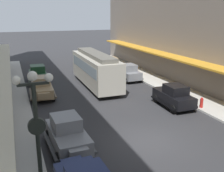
# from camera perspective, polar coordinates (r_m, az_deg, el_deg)

# --- Properties ---
(ground_plane) EXTENTS (200.00, 200.00, 0.00)m
(ground_plane) POSITION_cam_1_polar(r_m,az_deg,el_deg) (15.73, 8.09, -11.91)
(ground_plane) COLOR #2D2D30
(sidewalk_left) EXTENTS (3.00, 60.00, 0.15)m
(sidewalk_left) POSITION_cam_1_polar(r_m,az_deg,el_deg) (14.06, -20.95, -16.13)
(sidewalk_left) COLOR #B7B5AD
(sidewalk_left) RESTS_ON ground
(parked_car_2) EXTENTS (2.29, 4.31, 1.84)m
(parked_car_2) POSITION_cam_1_polar(r_m,az_deg,el_deg) (33.41, -0.36, 4.81)
(parked_car_2) COLOR #997F5B
(parked_car_2) RESTS_ON ground
(parked_car_3) EXTENTS (2.27, 4.31, 1.84)m
(parked_car_3) POSITION_cam_1_polar(r_m,az_deg,el_deg) (28.97, 3.41, 3.09)
(parked_car_3) COLOR slate
(parked_car_3) RESTS_ON ground
(parked_car_4) EXTENTS (2.29, 4.31, 1.84)m
(parked_car_4) POSITION_cam_1_polar(r_m,az_deg,el_deg) (14.64, -9.73, -10.05)
(parked_car_4) COLOR slate
(parked_car_4) RESTS_ON ground
(parked_car_5) EXTENTS (2.26, 4.30, 1.84)m
(parked_car_5) POSITION_cam_1_polar(r_m,az_deg,el_deg) (21.25, 13.34, -2.00)
(parked_car_5) COLOR black
(parked_car_5) RESTS_ON ground
(parked_car_6) EXTENTS (2.20, 4.28, 1.84)m
(parked_car_6) POSITION_cam_1_polar(r_m,az_deg,el_deg) (29.03, -15.86, 2.54)
(parked_car_6) COLOR #193D23
(parked_car_6) RESTS_ON ground
(parked_car_7) EXTENTS (2.31, 4.32, 1.84)m
(parked_car_7) POSITION_cam_1_polar(r_m,az_deg,el_deg) (23.75, -15.08, -0.25)
(parked_car_7) COLOR #997F5B
(parked_car_7) RESTS_ON ground
(streetcar) EXTENTS (2.63, 9.63, 3.46)m
(streetcar) POSITION_cam_1_polar(r_m,az_deg,el_deg) (26.26, -3.61, 3.92)
(streetcar) COLOR #ADA899
(streetcar) RESTS_ON ground
(lamp_post_with_clock) EXTENTS (1.42, 0.44, 5.16)m
(lamp_post_with_clock) POSITION_cam_1_polar(r_m,az_deg,el_deg) (10.15, -16.02, -9.76)
(lamp_post_with_clock) COLOR black
(lamp_post_with_clock) RESTS_ON sidewalk_left
(fire_hydrant) EXTENTS (0.24, 0.24, 0.82)m
(fire_hydrant) POSITION_cam_1_polar(r_m,az_deg,el_deg) (21.36, 18.98, -3.43)
(fire_hydrant) COLOR #B21E19
(fire_hydrant) RESTS_ON sidewalk_right
(pedestrian_0) EXTENTS (0.36, 0.24, 1.64)m
(pedestrian_0) POSITION_cam_1_polar(r_m,az_deg,el_deg) (29.95, -23.20, 2.34)
(pedestrian_0) COLOR slate
(pedestrian_0) RESTS_ON sidewalk_left
(pedestrian_1) EXTENTS (0.36, 0.24, 1.64)m
(pedestrian_1) POSITION_cam_1_polar(r_m,az_deg,el_deg) (31.85, -21.71, 3.24)
(pedestrian_1) COLOR #2D2D33
(pedestrian_1) RESTS_ON sidewalk_left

